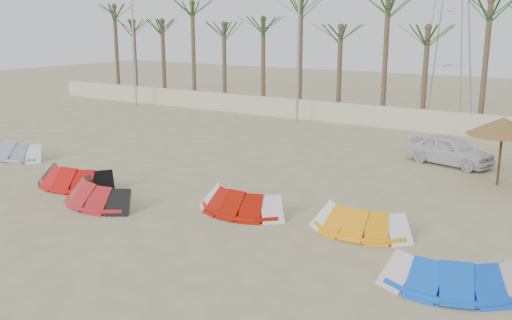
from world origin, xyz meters
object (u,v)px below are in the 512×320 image
Objects in this scene: kite_grey at (21,149)px; kite_red_right at (245,200)px; kite_red_mid at (103,191)px; parasol_left at (503,126)px; car at (450,150)px; kite_orange at (364,219)px; kite_red_left at (81,176)px; kite_blue at (458,271)px.

kite_red_right is (13.41, -0.75, 0.00)m from kite_grey.
parasol_left is (11.42, 10.12, 1.96)m from kite_red_mid.
car is at bearing 29.20° from kite_grey.
kite_orange is at bearing -1.18° from kite_grey.
kite_red_left and kite_orange have the same top height.
kite_grey is at bearing 176.79° from kite_red_right.
kite_grey and kite_red_mid have the same top height.
kite_red_right is at bearing -3.21° from kite_grey.
kite_blue is at bearing -149.44° from car.
kite_red_mid is 15.38m from parasol_left.
parasol_left is 3.85m from car.
kite_red_mid and kite_blue have the same top height.
kite_grey and kite_blue have the same top height.
kite_red_right is 4.17m from kite_orange.
kite_red_right is 0.83× the size of car.
kite_blue is at bearing -14.26° from kite_red_right.
kite_orange is at bearing 145.83° from kite_blue.
kite_red_mid is at bearing 159.45° from car.
kite_blue is (3.40, -2.31, 0.00)m from kite_orange.
kite_grey and kite_red_left have the same top height.
kite_blue is at bearing -3.78° from kite_red_left.
kite_red_left is 1.02× the size of kite_red_mid.
kite_red_mid is at bearing -179.86° from kite_blue.
kite_grey is at bearing 164.73° from kite_red_left.
kite_orange is (17.57, -0.36, 0.00)m from kite_grey.
kite_red_left is 11.43m from kite_orange.
kite_orange is at bearing 6.71° from kite_red_left.
kite_orange is 1.14× the size of parasol_left.
car is (8.90, 12.48, 0.25)m from kite_red_mid.
kite_red_left is 0.99× the size of kite_blue.
parasol_left reaches higher than kite_red_right.
kite_orange is (11.36, 1.34, -0.00)m from kite_red_left.
kite_red_right is at bearing -128.92° from parasol_left.
parasol_left reaches higher than kite_grey.
kite_blue is 1.35× the size of parasol_left.
kite_red_left and kite_red_mid have the same top height.
kite_red_left is 1.13× the size of kite_red_right.
car reaches higher than kite_orange.
kite_grey is 6.44m from kite_red_left.
kite_orange and kite_blue have the same top height.
kite_blue is at bearing -7.26° from kite_grey.
kite_red_mid is 12.38m from kite_blue.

